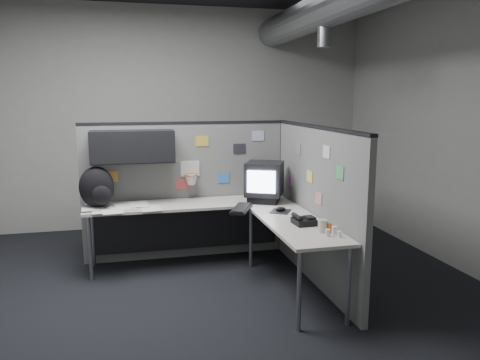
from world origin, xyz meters
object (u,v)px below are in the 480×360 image
object	(u,v)px
monitor	(264,181)
keyboard	(241,209)
desk	(216,218)
backpack	(97,188)
phone	(303,221)

from	to	relation	value
monitor	keyboard	bearing A→B (deg)	-153.80
desk	monitor	distance (m)	0.71
monitor	desk	bearing A→B (deg)	176.05
keyboard	backpack	bearing A→B (deg)	142.24
monitor	keyboard	distance (m)	0.55
keyboard	desk	bearing A→B (deg)	119.83
backpack	monitor	bearing A→B (deg)	-4.62
keyboard	backpack	distance (m)	1.56
keyboard	backpack	world-z (taller)	backpack
phone	backpack	size ratio (longest dim) A/B	0.48
desk	monitor	xyz separation A→B (m)	(0.60, 0.16, 0.35)
backpack	keyboard	bearing A→B (deg)	-18.94
desk	phone	world-z (taller)	phone
keyboard	backpack	xyz separation A→B (m)	(-1.47, 0.47, 0.20)
desk	monitor	world-z (taller)	monitor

